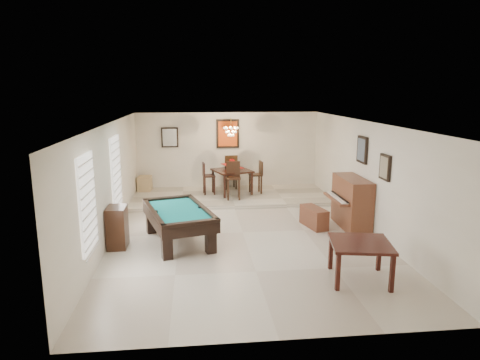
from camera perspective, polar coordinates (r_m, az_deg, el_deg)
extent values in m
cube|color=beige|center=(10.26, 0.36, -7.05)|extent=(6.00, 9.00, 0.02)
cube|color=silver|center=(14.32, -1.65, 3.82)|extent=(6.00, 0.04, 2.60)
cube|color=silver|center=(5.63, 5.55, -9.28)|extent=(6.00, 0.04, 2.60)
cube|color=silver|center=(10.03, -16.92, -0.25)|extent=(0.04, 9.00, 2.60)
cube|color=silver|center=(10.66, 16.61, 0.47)|extent=(0.04, 9.00, 2.60)
cube|color=white|center=(9.72, 0.38, 7.65)|extent=(6.00, 9.00, 0.04)
cube|color=beige|center=(13.34, -1.20, -2.23)|extent=(6.00, 2.50, 0.12)
cube|color=white|center=(7.91, -19.67, -2.89)|extent=(0.06, 1.00, 1.70)
cube|color=white|center=(10.58, -16.21, 0.97)|extent=(0.06, 1.00, 1.70)
cube|color=brown|center=(10.74, 9.83, -4.91)|extent=(0.54, 0.94, 0.49)
cube|color=black|center=(9.57, -16.04, -6.06)|extent=(0.40, 0.59, 0.89)
cube|color=tan|center=(14.17, -12.59, -0.45)|extent=(0.45, 0.54, 0.46)
cube|color=#D84C14|center=(14.21, -1.65, 6.19)|extent=(0.75, 0.06, 0.95)
cube|color=white|center=(14.20, -9.35, 5.63)|extent=(0.55, 0.06, 0.65)
cube|color=slate|center=(10.82, 16.00, 3.90)|extent=(0.06, 0.55, 0.65)
cube|color=gray|center=(9.67, 18.77, 1.61)|extent=(0.06, 0.45, 0.55)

